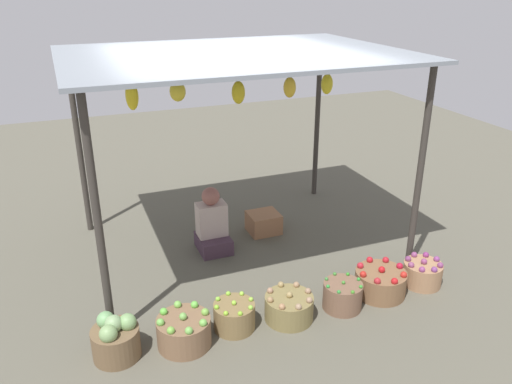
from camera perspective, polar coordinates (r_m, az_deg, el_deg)
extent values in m
plane|color=#595749|center=(6.20, -2.01, -6.10)|extent=(14.00, 14.00, 0.00)
cylinder|color=#38332D|center=(4.42, -17.12, -3.51)|extent=(0.07, 0.07, 2.24)
cylinder|color=#38332D|center=(5.56, 17.73, 1.95)|extent=(0.07, 0.07, 2.24)
cylinder|color=#38332D|center=(6.53, -19.06, 4.86)|extent=(0.07, 0.07, 2.24)
cylinder|color=#38332D|center=(7.36, 6.82, 7.92)|extent=(0.07, 0.07, 2.24)
cube|color=gray|center=(5.47, -2.35, 15.05)|extent=(3.51, 2.56, 0.04)
ellipsoid|color=yellow|center=(5.39, -13.61, 10.33)|extent=(0.13, 0.13, 0.29)
ellipsoid|color=yellow|center=(5.50, -8.69, 10.96)|extent=(0.17, 0.17, 0.21)
ellipsoid|color=gold|center=(5.40, -1.97, 10.98)|extent=(0.14, 0.14, 0.24)
ellipsoid|color=yellow|center=(5.66, 3.76, 11.51)|extent=(0.14, 0.14, 0.22)
ellipsoid|color=yellow|center=(5.88, 7.89, 11.78)|extent=(0.13, 0.13, 0.23)
cube|color=#442F3F|center=(6.11, -4.73, -5.67)|extent=(0.36, 0.44, 0.18)
cube|color=#BDA99F|center=(6.02, -4.96, -3.03)|extent=(0.34, 0.22, 0.40)
sphere|color=#92594F|center=(5.90, -5.05, -0.46)|extent=(0.21, 0.21, 0.21)
cylinder|color=brown|center=(4.69, -15.27, -15.84)|extent=(0.41, 0.41, 0.27)
sphere|color=#83A56E|center=(4.57, -15.53, -13.91)|extent=(0.15, 0.15, 0.15)
sphere|color=#7AA363|center=(4.58, -14.08, -13.83)|extent=(0.15, 0.15, 0.15)
sphere|color=#72A668|center=(4.66, -16.36, -13.47)|extent=(0.15, 0.15, 0.15)
sphere|color=#7DA063|center=(4.50, -16.08, -14.89)|extent=(0.15, 0.15, 0.15)
cylinder|color=brown|center=(4.70, -7.99, -15.09)|extent=(0.48, 0.48, 0.27)
sphere|color=#6DA84C|center=(4.60, -8.11, -13.52)|extent=(0.07, 0.07, 0.07)
sphere|color=#73AC41|center=(4.64, -5.68, -13.12)|extent=(0.07, 0.07, 0.07)
sphere|color=#63BB44|center=(4.74, -6.85, -12.32)|extent=(0.07, 0.07, 0.07)
sphere|color=#70B548|center=(4.77, -8.69, -12.25)|extent=(0.07, 0.07, 0.07)
sphere|color=#60BB3F|center=(4.70, -10.22, -12.94)|extent=(0.07, 0.07, 0.07)
sphere|color=#6AB049|center=(4.58, -10.57, -14.04)|extent=(0.07, 0.07, 0.07)
sphere|color=#71AD40|center=(4.48, -9.45, -14.93)|extent=(0.07, 0.07, 0.07)
sphere|color=#6DAD4C|center=(4.45, -7.47, -15.02)|extent=(0.07, 0.07, 0.07)
sphere|color=#6EB34B|center=(4.52, -5.89, -14.25)|extent=(0.07, 0.07, 0.07)
cylinder|color=olive|center=(4.85, -2.43, -13.59)|extent=(0.38, 0.38, 0.26)
sphere|color=#8DC93A|center=(4.76, -2.46, -12.19)|extent=(0.04, 0.04, 0.04)
sphere|color=#8DBE3D|center=(4.81, -0.56, -11.83)|extent=(0.04, 0.04, 0.04)
sphere|color=#91CF3D|center=(4.89, -1.60, -11.21)|extent=(0.04, 0.04, 0.04)
sphere|color=#85CD37|center=(4.89, -3.11, -11.19)|extent=(0.04, 0.04, 0.04)
sphere|color=#83C639|center=(4.83, -4.26, -11.76)|extent=(0.04, 0.04, 0.04)
sphere|color=#86C932|center=(4.72, -4.40, -12.63)|extent=(0.04, 0.04, 0.04)
sphere|color=#8BC430|center=(4.64, -3.37, -13.30)|extent=(0.04, 0.04, 0.04)
sphere|color=#85BE30|center=(4.64, -1.77, -13.33)|extent=(0.04, 0.04, 0.04)
sphere|color=#88C63E|center=(4.71, -0.60, -12.71)|extent=(0.04, 0.04, 0.04)
cylinder|color=olive|center=(4.97, 3.69, -12.69)|extent=(0.46, 0.46, 0.24)
sphere|color=#98814E|center=(4.89, 3.73, -11.32)|extent=(0.06, 0.06, 0.06)
sphere|color=#97755A|center=(4.96, 5.80, -10.88)|extent=(0.06, 0.06, 0.06)
sphere|color=#9A7656|center=(5.04, 4.50, -10.22)|extent=(0.06, 0.06, 0.06)
sphere|color=#998050|center=(5.04, 2.78, -10.23)|extent=(0.06, 0.06, 0.06)
sphere|color=#9F775A|center=(4.95, 1.57, -10.89)|extent=(0.06, 0.06, 0.06)
sphere|color=#98774E|center=(4.82, 1.59, -11.88)|extent=(0.06, 0.06, 0.06)
sphere|color=#A27650|center=(4.74, 2.90, -12.61)|extent=(0.06, 0.06, 0.06)
sphere|color=#997C5F|center=(4.75, 4.74, -12.60)|extent=(0.06, 0.06, 0.06)
sphere|color=#99785E|center=(4.84, 5.94, -11.86)|extent=(0.06, 0.06, 0.06)
cylinder|color=brown|center=(5.16, 9.58, -11.27)|extent=(0.38, 0.38, 0.27)
sphere|color=#40842F|center=(5.08, 9.69, -9.87)|extent=(0.04, 0.04, 0.04)
sphere|color=#308D30|center=(5.16, 11.32, -9.48)|extent=(0.04, 0.04, 0.04)
sphere|color=#328E27|center=(5.22, 10.16, -8.97)|extent=(0.04, 0.04, 0.04)
sphere|color=#3B812F|center=(5.20, 8.73, -8.99)|extent=(0.04, 0.04, 0.04)
sphere|color=#3D8037|center=(5.12, 7.83, -9.54)|extent=(0.04, 0.04, 0.04)
sphere|color=green|center=(5.01, 7.99, -10.34)|extent=(0.04, 0.04, 0.04)
sphere|color=#318835|center=(4.95, 9.18, -10.90)|extent=(0.04, 0.04, 0.04)
sphere|color=#408626|center=(4.97, 10.69, -10.87)|extent=(0.04, 0.04, 0.04)
sphere|color=green|center=(5.06, 11.57, -10.27)|extent=(0.04, 0.04, 0.04)
cylinder|color=brown|center=(5.45, 13.63, -9.75)|extent=(0.52, 0.52, 0.25)
sphere|color=red|center=(5.37, 13.79, -8.36)|extent=(0.07, 0.07, 0.07)
sphere|color=#AE162C|center=(5.49, 15.67, -7.92)|extent=(0.07, 0.07, 0.07)
sphere|color=#AE1C26|center=(5.56, 14.20, -7.33)|extent=(0.07, 0.07, 0.07)
sphere|color=red|center=(5.52, 12.51, -7.36)|extent=(0.07, 0.07, 0.07)
sphere|color=#B2202B|center=(5.40, 11.50, -8.01)|extent=(0.07, 0.07, 0.07)
sphere|color=#B3251D|center=(5.26, 11.81, -8.94)|extent=(0.07, 0.07, 0.07)
sphere|color=#A92429|center=(5.19, 13.33, -9.60)|extent=(0.07, 0.07, 0.07)
sphere|color=red|center=(5.23, 15.13, -9.54)|extent=(0.07, 0.07, 0.07)
sphere|color=red|center=(5.35, 16.08, -8.82)|extent=(0.07, 0.07, 0.07)
cylinder|color=#A37855|center=(5.72, 17.98, -8.62)|extent=(0.40, 0.40, 0.24)
sphere|color=#883F6B|center=(5.65, 18.16, -7.34)|extent=(0.06, 0.06, 0.06)
sphere|color=#803A79|center=(5.75, 19.42, -7.04)|extent=(0.06, 0.06, 0.06)
sphere|color=#7F2E6C|center=(5.80, 18.34, -6.64)|extent=(0.06, 0.06, 0.06)
sphere|color=#853F6E|center=(5.76, 17.16, -6.68)|extent=(0.06, 0.06, 0.06)
sphere|color=#773967|center=(5.66, 16.53, -7.13)|extent=(0.06, 0.06, 0.06)
sphere|color=#844167|center=(5.56, 16.85, -7.77)|extent=(0.06, 0.06, 0.06)
sphere|color=#863C72|center=(5.51, 17.96, -8.20)|extent=(0.06, 0.06, 0.06)
sphere|color=#753A78|center=(5.55, 19.19, -8.15)|extent=(0.06, 0.06, 0.06)
sphere|color=#7C3A68|center=(5.65, 19.78, -7.66)|extent=(0.06, 0.06, 0.06)
cube|color=#966746|center=(6.49, 0.85, -3.41)|extent=(0.38, 0.35, 0.25)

